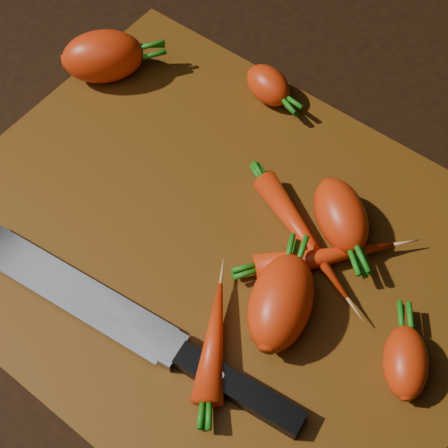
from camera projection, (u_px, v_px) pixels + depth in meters
The scene contains 11 objects.
ground at pixel (218, 250), 0.58m from camera, with size 2.00×2.00×0.01m, color black.
cutting_board at pixel (217, 245), 0.57m from camera, with size 0.50×0.40×0.01m, color #4E2D0C.
carrot_0 at pixel (103, 56), 0.65m from camera, with size 0.08×0.05×0.05m, color red.
carrot_1 at pixel (341, 215), 0.56m from camera, with size 0.08×0.04×0.04m, color red.
carrot_2 at pixel (281, 302), 0.51m from camera, with size 0.09×0.05×0.05m, color red.
carrot_3 at pixel (268, 85), 0.64m from camera, with size 0.05×0.04×0.04m, color red.
carrot_4 at pixel (405, 362), 0.49m from camera, with size 0.06×0.04×0.04m, color red.
carrot_5 at pixel (325, 257), 0.55m from camera, with size 0.13×0.03×0.03m, color red.
carrot_6 at pixel (303, 236), 0.56m from camera, with size 0.14×0.02×0.02m, color red.
carrot_7 at pixel (214, 340), 0.51m from camera, with size 0.10×0.03×0.03m, color red.
knife at pixel (91, 302), 0.53m from camera, with size 0.32×0.06×0.02m.
Camera 1 is at (0.17, -0.22, 0.51)m, focal length 50.00 mm.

